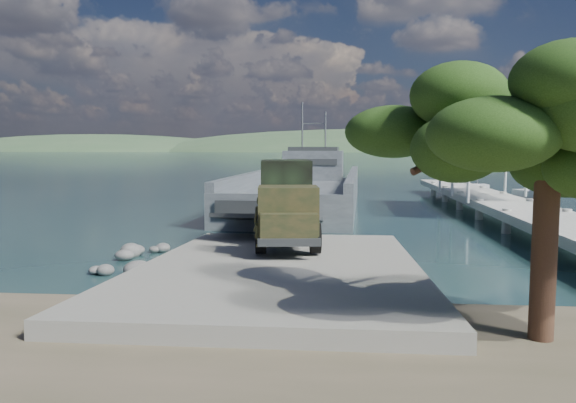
{
  "coord_description": "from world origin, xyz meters",
  "views": [
    {
      "loc": [
        2.04,
        -21.76,
        4.8
      ],
      "look_at": [
        -0.42,
        6.0,
        2.07
      ],
      "focal_mm": 35.0,
      "sensor_mm": 36.0,
      "label": 1
    }
  ],
  "objects_px": {
    "military_truck": "(287,202)",
    "sailboat_near": "(536,195)",
    "sailboat_far": "(478,191)",
    "overhang_tree": "(522,132)",
    "pier": "(493,192)",
    "soldier": "(262,231)",
    "landing_craft": "(303,196)"
  },
  "relations": [
    {
      "from": "military_truck",
      "to": "sailboat_near",
      "type": "height_order",
      "value": "sailboat_near"
    },
    {
      "from": "sailboat_far",
      "to": "overhang_tree",
      "type": "relative_size",
      "value": 0.88
    },
    {
      "from": "pier",
      "to": "overhang_tree",
      "type": "xyz_separation_m",
      "value": [
        -6.75,
        -27.14,
        3.54
      ]
    },
    {
      "from": "sailboat_far",
      "to": "soldier",
      "type": "bearing_deg",
      "value": -119.27
    },
    {
      "from": "landing_craft",
      "to": "military_truck",
      "type": "height_order",
      "value": "landing_craft"
    },
    {
      "from": "landing_craft",
      "to": "soldier",
      "type": "distance_m",
      "value": 23.45
    },
    {
      "from": "overhang_tree",
      "to": "sailboat_near",
      "type": "bearing_deg",
      "value": 70.66
    },
    {
      "from": "pier",
      "to": "sailboat_near",
      "type": "xyz_separation_m",
      "value": [
        7.48,
        13.41,
        -1.26
      ]
    },
    {
      "from": "landing_craft",
      "to": "soldier",
      "type": "xyz_separation_m",
      "value": [
        -0.19,
        -23.44,
        0.69
      ]
    },
    {
      "from": "sailboat_far",
      "to": "military_truck",
      "type": "bearing_deg",
      "value": -120.64
    },
    {
      "from": "sailboat_far",
      "to": "sailboat_near",
      "type": "bearing_deg",
      "value": -49.15
    },
    {
      "from": "pier",
      "to": "military_truck",
      "type": "relative_size",
      "value": 5.41
    },
    {
      "from": "landing_craft",
      "to": "overhang_tree",
      "type": "relative_size",
      "value": 4.74
    },
    {
      "from": "military_truck",
      "to": "overhang_tree",
      "type": "distance_m",
      "value": 13.63
    },
    {
      "from": "sailboat_near",
      "to": "overhang_tree",
      "type": "xyz_separation_m",
      "value": [
        -14.23,
        -40.55,
        4.8
      ]
    },
    {
      "from": "pier",
      "to": "soldier",
      "type": "height_order",
      "value": "pier"
    },
    {
      "from": "soldier",
      "to": "sailboat_near",
      "type": "distance_m",
      "value": 38.81
    },
    {
      "from": "landing_craft",
      "to": "overhang_tree",
      "type": "height_order",
      "value": "landing_craft"
    },
    {
      "from": "landing_craft",
      "to": "soldier",
      "type": "bearing_deg",
      "value": -87.99
    },
    {
      "from": "pier",
      "to": "military_truck",
      "type": "bearing_deg",
      "value": -130.53
    },
    {
      "from": "landing_craft",
      "to": "pier",
      "type": "bearing_deg",
      "value": -15.62
    },
    {
      "from": "landing_craft",
      "to": "soldier",
      "type": "relative_size",
      "value": 16.78
    },
    {
      "from": "soldier",
      "to": "overhang_tree",
      "type": "distance_m",
      "value": 11.45
    },
    {
      "from": "sailboat_near",
      "to": "military_truck",
      "type": "bearing_deg",
      "value": -139.41
    },
    {
      "from": "soldier",
      "to": "sailboat_near",
      "type": "bearing_deg",
      "value": 31.76
    },
    {
      "from": "landing_craft",
      "to": "sailboat_near",
      "type": "height_order",
      "value": "landing_craft"
    },
    {
      "from": "soldier",
      "to": "sailboat_far",
      "type": "relative_size",
      "value": 0.32
    },
    {
      "from": "pier",
      "to": "sailboat_near",
      "type": "distance_m",
      "value": 15.41
    },
    {
      "from": "soldier",
      "to": "overhang_tree",
      "type": "relative_size",
      "value": 0.28
    },
    {
      "from": "overhang_tree",
      "to": "military_truck",
      "type": "bearing_deg",
      "value": 119.14
    },
    {
      "from": "landing_craft",
      "to": "sailboat_near",
      "type": "relative_size",
      "value": 5.21
    },
    {
      "from": "military_truck",
      "to": "overhang_tree",
      "type": "height_order",
      "value": "overhang_tree"
    }
  ]
}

